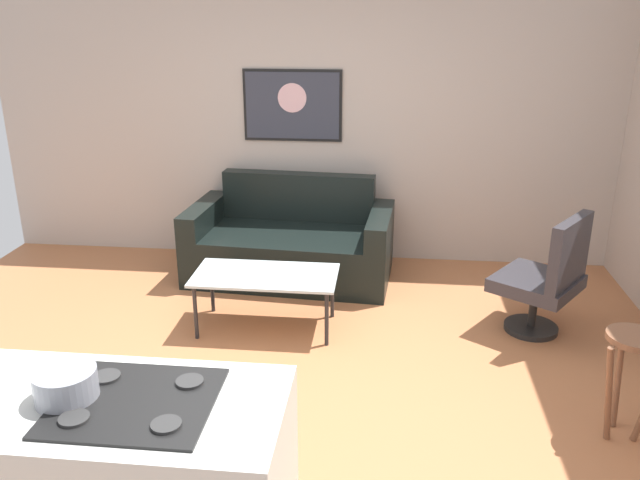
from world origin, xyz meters
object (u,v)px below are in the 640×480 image
at_px(armchair, 547,277).
at_px(mixing_bowl, 66,386).
at_px(couch, 291,245).
at_px(coffee_table, 266,278).
at_px(bar_stool, 631,360).
at_px(wall_painting, 292,105).

xyz_separation_m(armchair, mixing_bowl, (-2.36, -2.50, 0.51)).
xyz_separation_m(couch, coffee_table, (-0.04, -1.04, 0.11)).
bearing_deg(bar_stool, wall_painting, 130.46).
bearing_deg(wall_painting, bar_stool, -49.54).
xyz_separation_m(bar_stool, wall_painting, (-2.26, 2.65, 0.97)).
bearing_deg(wall_painting, coffee_table, -89.59).
bearing_deg(bar_stool, mixing_bowl, -153.19).
bearing_deg(armchair, coffee_table, -176.64).
height_order(armchair, wall_painting, wall_painting).
distance_m(coffee_table, armchair, 2.07).
bearing_deg(couch, wall_painting, 95.32).
height_order(coffee_table, armchair, armchair).
distance_m(bar_stool, mixing_bowl, 2.89).
bearing_deg(coffee_table, wall_painting, 90.41).
height_order(mixing_bowl, wall_painting, wall_painting).
bearing_deg(mixing_bowl, armchair, 46.59).
height_order(coffee_table, wall_painting, wall_painting).
relative_size(armchair, mixing_bowl, 3.93).
bearing_deg(couch, mixing_bowl, -95.61).
bearing_deg(bar_stool, coffee_table, 154.05).
xyz_separation_m(coffee_table, wall_painting, (-0.01, 1.55, 1.06)).
xyz_separation_m(armchair, wall_painting, (-2.08, 1.43, 1.01)).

